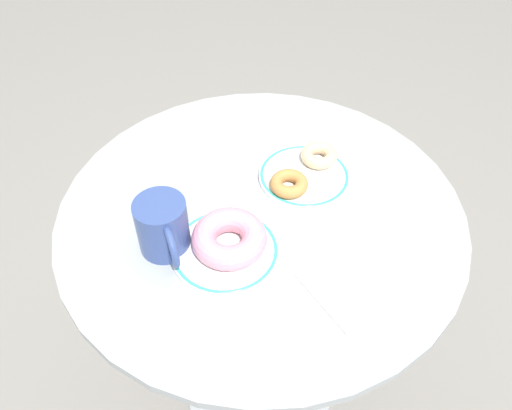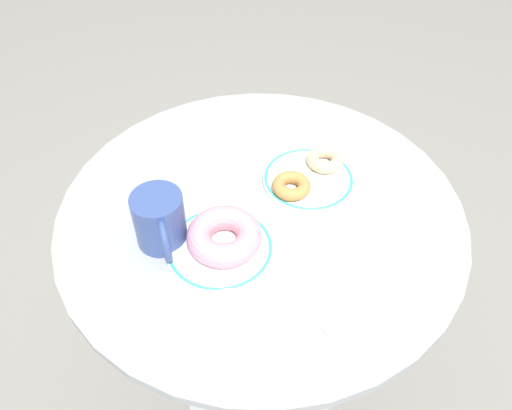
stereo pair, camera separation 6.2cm
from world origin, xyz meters
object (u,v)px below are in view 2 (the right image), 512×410
at_px(paper_napkin, 344,290).
at_px(coffee_mug, 160,221).
at_px(plate_left, 220,248).
at_px(plate_right, 308,179).
at_px(donut_old_fashioned, 291,186).
at_px(cafe_table, 260,288).
at_px(donut_glazed, 325,160).
at_px(donut_pink_frosted, 224,236).

height_order(paper_napkin, coffee_mug, coffee_mug).
bearing_deg(plate_left, coffee_mug, 118.76).
xyz_separation_m(plate_right, donut_old_fashioned, (-0.05, 0.00, 0.02)).
bearing_deg(paper_napkin, coffee_mug, 112.51).
relative_size(plate_left, plate_right, 1.04).
height_order(plate_right, donut_old_fashioned, donut_old_fashioned).
height_order(cafe_table, donut_glazed, donut_glazed).
distance_m(cafe_table, coffee_mug, 0.35).
xyz_separation_m(plate_right, coffee_mug, (-0.28, 0.10, 0.04)).
relative_size(donut_old_fashioned, paper_napkin, 0.51).
distance_m(plate_left, donut_old_fashioned, 0.18).
height_order(plate_left, plate_right, same).
height_order(donut_old_fashioned, paper_napkin, donut_old_fashioned).
relative_size(plate_left, donut_glazed, 2.56).
xyz_separation_m(donut_old_fashioned, paper_napkin, (-0.11, -0.20, -0.02)).
bearing_deg(plate_left, cafe_table, 5.13).
bearing_deg(cafe_table, plate_left, -174.87).
bearing_deg(donut_old_fashioned, paper_napkin, -119.05).
bearing_deg(plate_right, paper_napkin, -129.10).
distance_m(donut_old_fashioned, paper_napkin, 0.23).
bearing_deg(paper_napkin, plate_right, 50.90).
xyz_separation_m(plate_right, donut_glazed, (0.05, -0.00, 0.02)).
bearing_deg(plate_left, plate_right, -1.50).
height_order(cafe_table, paper_napkin, paper_napkin).
height_order(donut_pink_frosted, coffee_mug, coffee_mug).
height_order(plate_right, donut_pink_frosted, donut_pink_frosted).
relative_size(plate_right, donut_glazed, 2.46).
relative_size(cafe_table, paper_napkin, 5.51).
bearing_deg(cafe_table, paper_napkin, -101.62).
xyz_separation_m(plate_right, donut_pink_frosted, (-0.23, 0.00, 0.03)).
xyz_separation_m(cafe_table, paper_napkin, (-0.04, -0.21, 0.25)).
relative_size(plate_right, donut_old_fashioned, 2.46).
bearing_deg(plate_left, donut_old_fashioned, -1.35).
distance_m(donut_old_fashioned, coffee_mug, 0.25).
xyz_separation_m(donut_pink_frosted, donut_glazed, (0.28, -0.00, -0.01)).
distance_m(cafe_table, plate_right, 0.28).
xyz_separation_m(plate_left, donut_pink_frosted, (0.01, -0.00, 0.03)).
bearing_deg(plate_right, plate_left, 178.50).
distance_m(cafe_table, donut_pink_frosted, 0.30).
bearing_deg(coffee_mug, donut_old_fashioned, -21.87).
distance_m(plate_right, donut_glazed, 0.05).
xyz_separation_m(donut_old_fashioned, coffee_mug, (-0.23, 0.09, 0.03)).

